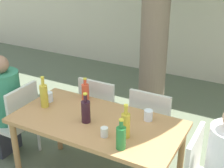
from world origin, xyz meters
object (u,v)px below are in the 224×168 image
at_px(drinking_glass_0, 49,97).
at_px(oil_cruet_1, 44,95).
at_px(patio_chair_2, 102,109).
at_px(wine_bottle_3, 86,111).
at_px(patio_chair_0, 17,118).
at_px(oil_cruet_2, 126,125).
at_px(soda_bottle_4, 85,91).
at_px(green_bottle_0, 121,137).
at_px(drinking_glass_2, 104,132).
at_px(dining_table_front, 97,128).
at_px(patio_chair_3, 152,122).
at_px(drinking_glass_1, 148,115).
at_px(person_seated_0, 1,111).

bearing_deg(drinking_glass_0, oil_cruet_1, -71.89).
xyz_separation_m(patio_chair_2, wine_bottle_3, (0.24, -0.69, 0.37)).
distance_m(patio_chair_0, drinking_glass_0, 0.51).
distance_m(patio_chair_0, oil_cruet_2, 1.43).
bearing_deg(soda_bottle_4, wine_bottle_3, -56.51).
distance_m(green_bottle_0, drinking_glass_2, 0.22).
distance_m(dining_table_front, green_bottle_0, 0.51).
bearing_deg(soda_bottle_4, patio_chair_2, 87.98).
xyz_separation_m(patio_chair_3, drinking_glass_1, (0.10, -0.39, 0.31)).
bearing_deg(patio_chair_2, oil_cruet_1, 66.43).
xyz_separation_m(green_bottle_0, drinking_glass_1, (0.02, 0.51, -0.05)).
height_order(patio_chair_0, patio_chair_3, same).
bearing_deg(dining_table_front, drinking_glass_2, -44.73).
height_order(dining_table_front, patio_chair_3, patio_chair_3).
relative_size(soda_bottle_4, drinking_glass_0, 2.42).
bearing_deg(drinking_glass_2, drinking_glass_0, 160.30).
xyz_separation_m(oil_cruet_1, soda_bottle_4, (0.27, 0.33, -0.03)).
relative_size(green_bottle_0, wine_bottle_3, 0.92).
distance_m(dining_table_front, drinking_glass_1, 0.49).
bearing_deg(drinking_glass_1, patio_chair_0, -170.75).
relative_size(dining_table_front, soda_bottle_4, 6.63).
distance_m(dining_table_front, wine_bottle_3, 0.22).
bearing_deg(person_seated_0, patio_chair_2, 123.89).
height_order(dining_table_front, drinking_glass_2, drinking_glass_2).
relative_size(drinking_glass_1, drinking_glass_2, 1.20).
distance_m(patio_chair_2, drinking_glass_2, 1.01).
relative_size(dining_table_front, oil_cruet_2, 5.18).
bearing_deg(drinking_glass_1, green_bottle_0, -92.57).
height_order(patio_chair_2, oil_cruet_2, oil_cruet_2).
bearing_deg(drinking_glass_2, dining_table_front, 135.27).
bearing_deg(person_seated_0, green_bottle_0, 80.48).
height_order(patio_chair_3, wine_bottle_3, wine_bottle_3).
xyz_separation_m(oil_cruet_1, drinking_glass_0, (-0.04, 0.11, -0.08)).
height_order(soda_bottle_4, drinking_glass_2, soda_bottle_4).
xyz_separation_m(patio_chair_0, oil_cruet_1, (0.43, -0.01, 0.38)).
height_order(person_seated_0, green_bottle_0, person_seated_0).
relative_size(green_bottle_0, oil_cruet_2, 0.87).
height_order(patio_chair_2, green_bottle_0, green_bottle_0).
relative_size(patio_chair_0, drinking_glass_0, 9.12).
relative_size(soda_bottle_4, drinking_glass_2, 2.82).
xyz_separation_m(person_seated_0, green_bottle_0, (1.64, -0.28, 0.33)).
distance_m(soda_bottle_4, drinking_glass_0, 0.38).
bearing_deg(wine_bottle_3, oil_cruet_1, 174.14).
xyz_separation_m(person_seated_0, soda_bottle_4, (0.92, 0.32, 0.31)).
distance_m(patio_chair_0, oil_cruet_1, 0.57).
xyz_separation_m(green_bottle_0, drinking_glass_0, (-1.02, 0.38, -0.05)).
distance_m(patio_chair_3, wine_bottle_3, 0.87).
relative_size(dining_table_front, person_seated_0, 1.31).
bearing_deg(dining_table_front, green_bottle_0, -35.16).
distance_m(person_seated_0, drinking_glass_0, 0.68).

